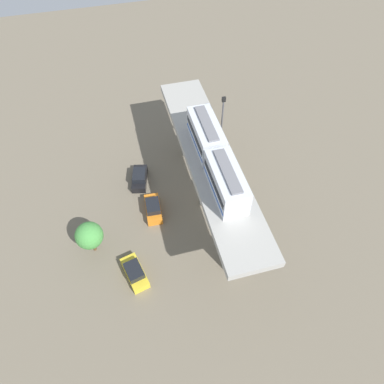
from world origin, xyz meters
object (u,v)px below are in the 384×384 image
train (216,157)px  parked_car_black (140,178)px  tree_near_viaduct (89,236)px  signal_post (221,131)px  parked_car_orange (153,208)px  parked_car_yellow (135,272)px

train → parked_car_black: 14.30m
tree_near_viaduct → signal_post: (-17.88, -9.23, 3.11)m
parked_car_orange → signal_post: (-10.31, -5.74, 5.40)m
parked_car_orange → tree_near_viaduct: 8.65m
train → parked_car_orange: train is taller
train → tree_near_viaduct: train is taller
parked_car_orange → signal_post: size_ratio=0.38×
parked_car_orange → parked_car_yellow: 8.68m
parked_car_yellow → parked_car_orange: bearing=-127.8°
parked_car_black → signal_post: bearing=-164.6°
tree_near_viaduct → signal_post: 20.36m
signal_post → tree_near_viaduct: bearing=27.3°
train → parked_car_orange: 11.86m
tree_near_viaduct → signal_post: bearing=-152.7°
train → signal_post: bearing=-113.4°
parked_car_black → parked_car_yellow: same height
train → signal_post: 9.47m
parked_car_black → tree_near_viaduct: tree_near_viaduct is taller
parked_car_orange → train: bearing=166.5°
tree_near_viaduct → train: bearing=-174.7°
parked_car_orange → tree_near_viaduct: bearing=28.3°
parked_car_black → parked_car_orange: same height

